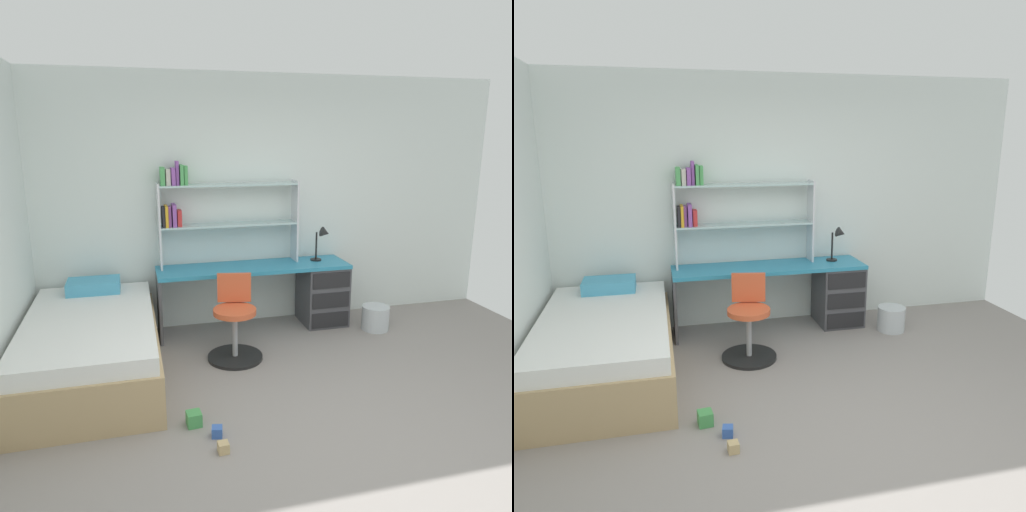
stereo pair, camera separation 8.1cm
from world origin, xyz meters
TOP-DOWN VIEW (x-y plane):
  - ground_plane at (0.00, 0.00)m, footprint 5.61×5.88m
  - room_shell at (-1.20, 1.21)m, footprint 5.61×5.88m
  - desk at (0.45, 2.16)m, footprint 2.04×0.51m
  - bookshelf_hutch at (-0.54, 2.30)m, footprint 1.47×0.22m
  - desk_lamp at (0.68, 2.18)m, footprint 0.20×0.17m
  - swivel_chair at (-0.45, 1.52)m, footprint 0.52×0.52m
  - bed_platform at (-1.73, 1.46)m, footprint 1.12×1.95m
  - waste_bin at (1.17, 1.81)m, footprint 0.29×0.29m
  - toy_block_green_0 at (-0.97, 0.49)m, footprint 0.11×0.11m
  - toy_block_natural_1 at (-0.82, 0.13)m, footprint 0.08×0.08m
  - toy_block_blue_2 at (-0.83, 0.31)m, footprint 0.09×0.09m

SIDE VIEW (x-z plane):
  - ground_plane at x=0.00m, z-range -0.02..0.00m
  - toy_block_natural_1 at x=-0.82m, z-range 0.00..0.07m
  - toy_block_blue_2 at x=-0.83m, z-range 0.00..0.07m
  - toy_block_green_0 at x=-0.97m, z-range 0.00..0.10m
  - waste_bin at x=1.17m, z-range 0.00..0.26m
  - bed_platform at x=-1.73m, z-range -0.06..0.61m
  - swivel_chair at x=-0.45m, z-range -0.08..0.70m
  - desk at x=0.45m, z-range 0.05..0.76m
  - desk_lamp at x=0.68m, z-range 0.77..1.15m
  - room_shell at x=-1.20m, z-range 0.00..2.68m
  - bookshelf_hutch at x=-0.54m, z-range 0.80..1.89m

